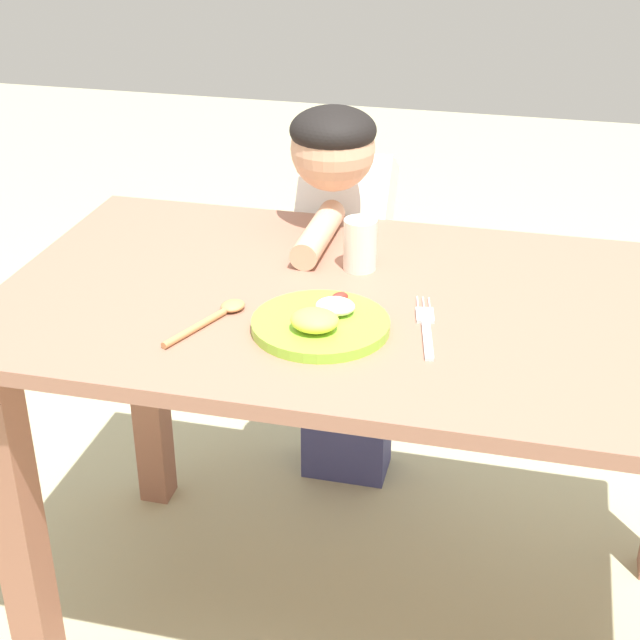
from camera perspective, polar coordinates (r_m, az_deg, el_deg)
name	(u,v)px	position (r m, az deg, el deg)	size (l,w,h in m)	color
ground_plane	(369,620)	(2.10, 2.95, -17.44)	(8.00, 8.00, 0.00)	#B4B189
dining_table	(377,369)	(1.72, 3.44, -2.96)	(1.35, 0.75, 0.75)	#9C6753
plate	(321,323)	(1.55, 0.06, -0.15)	(0.23, 0.23, 0.05)	#8ED03B
fork	(426,327)	(1.57, 6.36, -0.40)	(0.06, 0.22, 0.01)	silver
spoon	(217,315)	(1.60, -6.20, 0.29)	(0.09, 0.19, 0.02)	tan
drinking_cup	(360,245)	(1.76, 2.41, 4.53)	(0.06, 0.06, 0.10)	silver
person	(343,290)	(2.16, 1.36, 1.79)	(0.21, 0.49, 0.99)	navy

